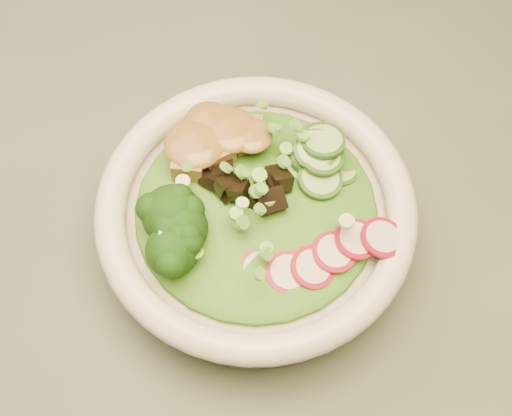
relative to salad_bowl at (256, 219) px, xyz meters
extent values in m
cylinder|color=black|center=(0.32, 0.28, -0.42)|extent=(0.06, 0.06, 0.72)
cylinder|color=silver|center=(0.00, 0.00, -0.01)|extent=(0.21, 0.21, 0.05)
torus|color=silver|center=(0.00, 0.00, 0.02)|extent=(0.24, 0.24, 0.02)
ellipsoid|color=#2A6314|center=(0.00, 0.00, 0.02)|extent=(0.18, 0.18, 0.02)
ellipsoid|color=brown|center=(-0.02, 0.05, 0.04)|extent=(0.06, 0.05, 0.01)
camera|label=1|loc=(-0.06, -0.24, 0.48)|focal=50.00mm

